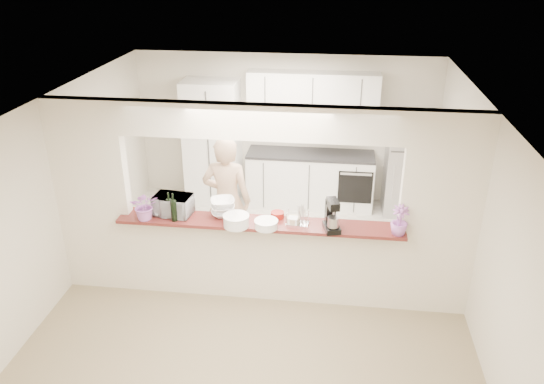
% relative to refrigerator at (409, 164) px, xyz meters
% --- Properties ---
extents(floor, '(6.00, 6.00, 0.00)m').
position_rel_refrigerator_xyz_m(floor, '(-2.05, -2.65, -0.85)').
color(floor, '#9B8D69').
rests_on(floor, ground).
extents(tile_overlay, '(5.00, 2.90, 0.01)m').
position_rel_refrigerator_xyz_m(tile_overlay, '(-2.05, -1.10, -0.84)').
color(tile_overlay, beige).
rests_on(tile_overlay, floor).
extents(partition, '(5.00, 0.15, 2.50)m').
position_rel_refrigerator_xyz_m(partition, '(-2.05, -2.65, 0.63)').
color(partition, white).
rests_on(partition, floor).
extents(bar_counter, '(3.40, 0.38, 1.09)m').
position_rel_refrigerator_xyz_m(bar_counter, '(-2.05, -2.65, -0.27)').
color(bar_counter, white).
rests_on(bar_counter, floor).
extents(kitchen_cabinets, '(3.15, 0.62, 2.25)m').
position_rel_refrigerator_xyz_m(kitchen_cabinets, '(-2.24, 0.07, 0.12)').
color(kitchen_cabinets, white).
rests_on(kitchen_cabinets, floor).
extents(refrigerator, '(0.75, 0.70, 1.70)m').
position_rel_refrigerator_xyz_m(refrigerator, '(0.00, 0.00, 0.00)').
color(refrigerator, '#BBBAC0').
rests_on(refrigerator, floor).
extents(flower_left, '(0.39, 0.36, 0.36)m').
position_rel_refrigerator_xyz_m(flower_left, '(-3.40, -2.80, 0.42)').
color(flower_left, '#C468B3').
rests_on(flower_left, bar_counter).
extents(wine_bottle_a, '(0.07, 0.07, 0.33)m').
position_rel_refrigerator_xyz_m(wine_bottle_a, '(-3.12, -2.74, 0.37)').
color(wine_bottle_a, black).
rests_on(wine_bottle_a, bar_counter).
extents(wine_bottle_b, '(0.07, 0.07, 0.36)m').
position_rel_refrigerator_xyz_m(wine_bottle_b, '(-3.05, -2.80, 0.38)').
color(wine_bottle_b, black).
rests_on(wine_bottle_b, bar_counter).
extents(toaster_oven, '(0.48, 0.35, 0.25)m').
position_rel_refrigerator_xyz_m(toaster_oven, '(-3.11, -2.64, 0.36)').
color(toaster_oven, '#B7B7BC').
rests_on(toaster_oven, bar_counter).
extents(serving_bowls, '(0.36, 0.36, 0.21)m').
position_rel_refrigerator_xyz_m(serving_bowls, '(-2.51, -2.60, 0.35)').
color(serving_bowls, white).
rests_on(serving_bowls, bar_counter).
extents(plate_stack_a, '(0.31, 0.31, 0.14)m').
position_rel_refrigerator_xyz_m(plate_stack_a, '(-2.30, -2.84, 0.31)').
color(plate_stack_a, white).
rests_on(plate_stack_a, bar_counter).
extents(plate_stack_b, '(0.28, 0.28, 0.10)m').
position_rel_refrigerator_xyz_m(plate_stack_b, '(-1.95, -2.84, 0.29)').
color(plate_stack_b, white).
rests_on(plate_stack_b, bar_counter).
extents(red_bowl, '(0.16, 0.16, 0.07)m').
position_rel_refrigerator_xyz_m(red_bowl, '(-1.85, -2.57, 0.28)').
color(red_bowl, maroon).
rests_on(red_bowl, bar_counter).
extents(tan_bowl, '(0.16, 0.16, 0.08)m').
position_rel_refrigerator_xyz_m(tan_bowl, '(-1.65, -2.68, 0.28)').
color(tan_bowl, tan).
rests_on(tan_bowl, bar_counter).
extents(utensil_caddy, '(0.27, 0.17, 0.24)m').
position_rel_refrigerator_xyz_m(utensil_caddy, '(-1.60, -2.70, 0.34)').
color(utensil_caddy, silver).
rests_on(utensil_caddy, bar_counter).
extents(stand_mixer, '(0.23, 0.29, 0.38)m').
position_rel_refrigerator_xyz_m(stand_mixer, '(-1.20, -2.79, 0.41)').
color(stand_mixer, black).
rests_on(stand_mixer, bar_counter).
extents(flower_right, '(0.22, 0.22, 0.35)m').
position_rel_refrigerator_xyz_m(flower_right, '(-0.45, -2.80, 0.42)').
color(flower_right, '#D472CC').
rests_on(flower_right, bar_counter).
extents(person, '(0.68, 0.46, 1.82)m').
position_rel_refrigerator_xyz_m(person, '(-2.62, -1.85, 0.06)').
color(person, '#D5AC8A').
rests_on(person, floor).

